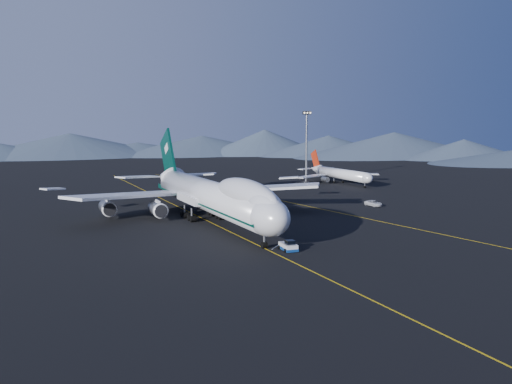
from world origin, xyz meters
name	(u,v)px	position (x,y,z in m)	size (l,w,h in m)	color
ground	(211,222)	(0.00, 0.00, 0.00)	(500.00, 500.00, 0.00)	black
taxiway_line_main	(211,222)	(0.00, 0.00, 0.01)	(0.25, 220.00, 0.01)	gold
taxiway_line_side	(311,207)	(30.00, 10.00, 0.01)	(0.25, 200.00, 0.01)	gold
boeing_747	(210,195)	(0.00, 0.03, 5.81)	(59.62, 72.43, 19.37)	silver
pushback_tug	(288,247)	(3.00, -29.50, 0.57)	(2.68, 4.30, 1.80)	silver
second_jet	(339,174)	(65.05, 52.17, 3.23)	(33.16, 37.47, 10.66)	silver
service_van	(374,203)	(44.99, 4.79, 0.70)	(2.33, 5.05, 1.40)	silver
floodlight_mast	(306,147)	(56.09, 59.00, 12.32)	(3.00, 2.25, 24.32)	black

